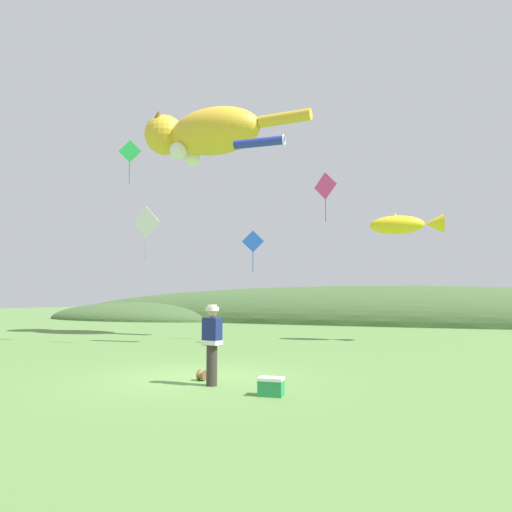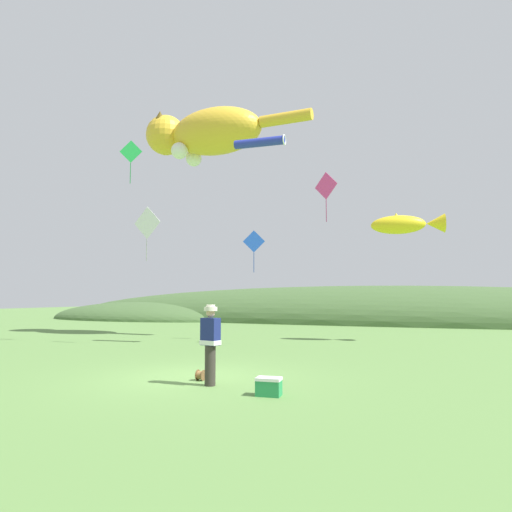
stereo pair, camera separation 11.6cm
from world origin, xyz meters
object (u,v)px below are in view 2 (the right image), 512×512
festival_attendant (210,342)px  kite_diamond_blue (254,242)px  picnic_cooler (269,387)px  kite_diamond_pink (326,186)px  kite_diamond_green (131,152)px  kite_giant_cat (205,134)px  kite_spool (201,375)px  kite_fish_windsock (406,224)px  kite_diamond_white (147,223)px  kite_tube_streamer (260,142)px

festival_attendant → kite_diamond_blue: bearing=106.7°
picnic_cooler → kite_diamond_pink: 10.94m
kite_diamond_green → kite_diamond_pink: size_ratio=0.93×
festival_attendant → kite_giant_cat: size_ratio=0.19×
kite_spool → kite_fish_windsock: (4.01, 11.17, 4.98)m
kite_diamond_white → festival_attendant: bearing=-45.5°
kite_diamond_blue → festival_attendant: bearing=-73.3°
kite_spool → kite_giant_cat: size_ratio=0.03×
picnic_cooler → festival_attendant: bearing=162.6°
kite_giant_cat → kite_tube_streamer: 6.01m
festival_attendant → kite_diamond_pink: size_ratio=0.88×
festival_attendant → kite_giant_cat: bearing=119.2°
kite_giant_cat → kite_diamond_green: 5.31m
kite_fish_windsock → picnic_cooler: bearing=-99.2°
kite_diamond_white → kite_diamond_blue: bearing=45.5°
picnic_cooler → kite_spool: bearing=155.0°
kite_diamond_green → kite_giant_cat: bearing=77.8°
kite_diamond_blue → kite_diamond_pink: bearing=-19.7°
kite_spool → kite_diamond_green: (-6.73, 5.98, 7.95)m
festival_attendant → picnic_cooler: (1.56, -0.49, -0.77)m
picnic_cooler → kite_diamond_white: bearing=138.7°
kite_tube_streamer → kite_diamond_pink: bearing=18.4°
kite_fish_windsock → kite_diamond_white: size_ratio=1.41×
festival_attendant → kite_tube_streamer: 10.71m
kite_spool → kite_diamond_pink: bearing=81.6°
festival_attendant → kite_tube_streamer: kite_tube_streamer is taller
kite_spool → kite_diamond_green: bearing=138.4°
kite_diamond_white → kite_diamond_pink: 7.43m
kite_diamond_blue → kite_diamond_white: (-3.35, -3.41, 0.55)m
kite_spool → kite_tube_streamer: kite_tube_streamer is taller
kite_tube_streamer → kite_diamond_blue: (-1.15, 2.13, -3.79)m
kite_spool → kite_giant_cat: kite_giant_cat is taller
festival_attendant → kite_diamond_white: 9.83m
kite_diamond_white → kite_diamond_green: 3.26m
kite_giant_cat → kite_fish_windsock: (9.73, 0.51, -5.24)m
kite_diamond_white → kite_fish_windsock: bearing=28.1°
kite_diamond_blue → kite_diamond_pink: (3.64, -1.30, 1.93)m
festival_attendant → kite_tube_streamer: size_ratio=0.83×
festival_attendant → kite_diamond_blue: 10.81m
picnic_cooler → kite_diamond_pink: bearing=95.5°
kite_giant_cat → kite_diamond_green: kite_giant_cat is taller
kite_diamond_green → kite_diamond_pink: 8.37m
kite_giant_cat → festival_attendant: bearing=-60.8°
kite_tube_streamer → kite_diamond_blue: 4.50m
kite_tube_streamer → kite_diamond_blue: size_ratio=1.13×
kite_fish_windsock → kite_diamond_white: bearing=-151.9°
kite_diamond_white → kite_diamond_pink: bearing=16.8°
festival_attendant → kite_diamond_white: kite_diamond_white is taller
kite_giant_cat → kite_diamond_pink: kite_giant_cat is taller
kite_giant_cat → kite_diamond_pink: bearing=-20.8°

